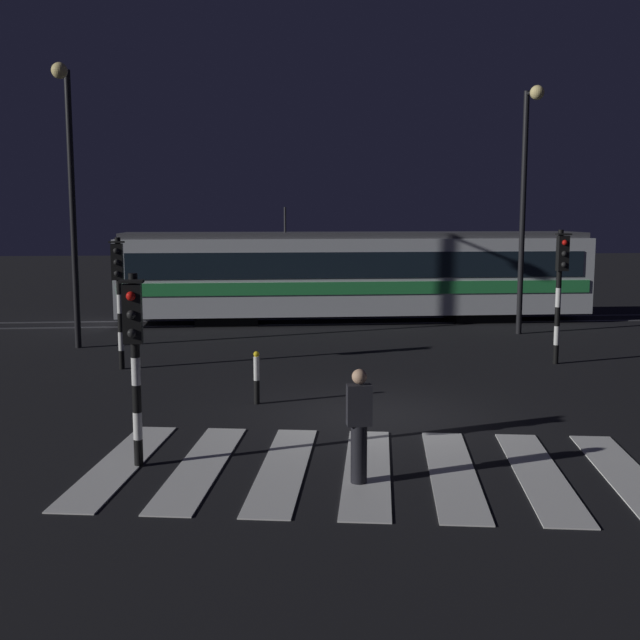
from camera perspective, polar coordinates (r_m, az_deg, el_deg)
The scene contains 12 objects.
ground_plane at distance 15.47m, azimuth 4.00°, elevation -6.95°, with size 120.00×120.00×0.00m, color black.
rail_near at distance 27.73m, azimuth -0.16°, elevation -0.33°, with size 80.00×0.12×0.03m, color #59595E.
rail_far at distance 29.15m, azimuth -0.41°, elevation 0.07°, with size 80.00×0.12×0.03m, color #59595E.
crosswalk_zebra at distance 12.30m, azimuth 6.55°, elevation -10.85°, with size 10.36×5.76×0.02m.
traffic_light_corner_near_left at distance 12.22m, azimuth -13.41°, elevation -1.53°, with size 0.36×0.42×3.03m.
traffic_light_corner_far_left at distance 20.16m, azimuth -14.48°, elevation 2.62°, with size 0.36×0.42×3.34m.
traffic_light_corner_far_right at distance 21.14m, azimuth 17.12°, elevation 3.06°, with size 0.36×0.42×3.51m.
street_lamp_trackside_right at distance 26.02m, azimuth 14.81°, elevation 9.65°, with size 0.44×1.21×7.80m.
street_lamp_trackside_left at distance 23.59m, azimuth -17.80°, elevation 9.98°, with size 0.44×1.21×7.97m.
tram at distance 28.40m, azimuth 2.58°, elevation 3.38°, with size 17.04×2.58×4.15m.
pedestrian_waiting_at_kerb at distance 11.45m, azimuth 2.87°, elevation -7.68°, with size 0.36×0.24×1.71m.
bollard_island_edge at distance 16.26m, azimuth -4.64°, elevation -4.20°, with size 0.12×0.12×1.11m.
Camera 1 is at (-2.43, -14.76, 3.93)m, focal length 43.89 mm.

